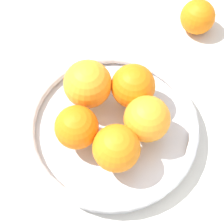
# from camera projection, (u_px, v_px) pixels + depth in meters

# --- Properties ---
(ground_plane) EXTENTS (4.00, 4.00, 0.00)m
(ground_plane) POSITION_uv_depth(u_px,v_px,m) (112.00, 133.00, 0.61)
(ground_plane) COLOR beige
(fruit_bowl) EXTENTS (0.27, 0.27, 0.04)m
(fruit_bowl) POSITION_uv_depth(u_px,v_px,m) (112.00, 128.00, 0.59)
(fruit_bowl) COLOR silver
(fruit_bowl) RESTS_ON ground_plane
(orange_pile) EXTENTS (0.17, 0.18, 0.07)m
(orange_pile) POSITION_uv_depth(u_px,v_px,m) (112.00, 110.00, 0.55)
(orange_pile) COLOR orange
(orange_pile) RESTS_ON fruit_bowl
(stray_orange) EXTENTS (0.06, 0.06, 0.06)m
(stray_orange) POSITION_uv_depth(u_px,v_px,m) (197.00, 17.00, 0.69)
(stray_orange) COLOR orange
(stray_orange) RESTS_ON ground_plane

